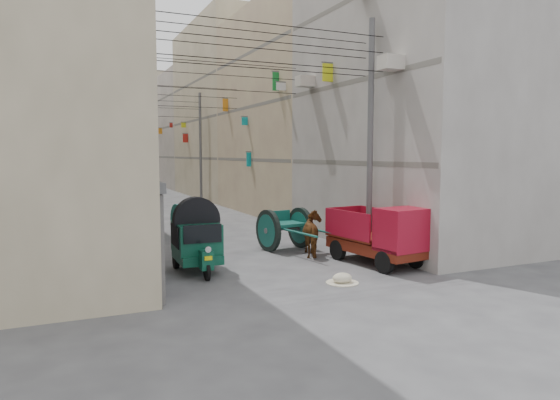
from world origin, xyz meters
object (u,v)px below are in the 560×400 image
horse (315,234)px  distant_car_white (135,210)px  distant_car_grey (146,188)px  distant_car_green (134,185)px  auto_rickshaw (197,238)px  tonga_cart (285,228)px  mini_truck (384,238)px  second_cart (194,218)px  feed_sack (342,278)px

horse → distant_car_white: (-4.48, 11.95, -0.19)m
distant_car_white → distant_car_grey: bearing=-116.6°
horse → distant_car_grey: 27.83m
distant_car_white → distant_car_green: (2.94, 22.17, 0.02)m
auto_rickshaw → distant_car_green: (2.81, 34.75, -0.43)m
tonga_cart → distant_car_green: tonga_cart is taller
horse → distant_car_white: bearing=-52.3°
mini_truck → second_cart: bearing=108.5°
auto_rickshaw → feed_sack: auto_rickshaw is taller
horse → distant_car_green: size_ratio=0.45×
mini_truck → distant_car_green: bearing=87.1°
distant_car_green → auto_rickshaw: bearing=83.8°
tonga_cart → mini_truck: bearing=-74.2°
distant_car_grey → mini_truck: bearing=-80.5°
distant_car_white → horse: bearing=94.9°
mini_truck → second_cart: (-4.01, 8.35, -0.16)m
second_cart → distant_car_grey: 21.89m
mini_truck → tonga_cart: bearing=107.1°
distant_car_grey → second_cart: bearing=-89.1°
second_cart → distant_car_white: second_cart is taller
tonga_cart → feed_sack: tonga_cart is taller
auto_rickshaw → feed_sack: size_ratio=4.39×
distant_car_grey → tonga_cart: bearing=-83.5°
mini_truck → distant_car_grey: bearing=87.8°
mini_truck → distant_car_white: mini_truck is taller
feed_sack → distant_car_grey: distant_car_grey is taller
horse → distant_car_green: 34.15m
mini_truck → distant_car_white: bearing=104.4°
auto_rickshaw → tonga_cart: auto_rickshaw is taller
horse → distant_car_green: bearing=-70.2°
mini_truck → feed_sack: bearing=-158.7°
auto_rickshaw → tonga_cart: (3.85, 2.04, -0.21)m
mini_truck → distant_car_grey: mini_truck is taller
tonga_cart → distant_car_white: size_ratio=1.06×
auto_rickshaw → tonga_cart: bearing=29.8°
second_cart → distant_car_white: bearing=98.5°
second_cart → feed_sack: (1.74, -9.58, -0.62)m
distant_car_grey → horse: bearing=-82.5°
tonga_cart → distant_car_green: 32.72m
auto_rickshaw → mini_truck: (5.57, -1.76, -0.09)m
mini_truck → distant_car_green: (-2.76, 36.51, -0.33)m
tonga_cart → horse: 1.50m
auto_rickshaw → tonga_cart: 4.36m
distant_car_white → tonga_cart: bearing=95.0°
mini_truck → feed_sack: size_ratio=6.35×
tonga_cart → distant_car_grey: size_ratio=0.90×
tonga_cart → distant_car_white: tonga_cart is taller
auto_rickshaw → second_cart: auto_rickshaw is taller
auto_rickshaw → distant_car_white: size_ratio=0.74×
tonga_cart → mini_truck: (1.72, -3.81, 0.12)m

